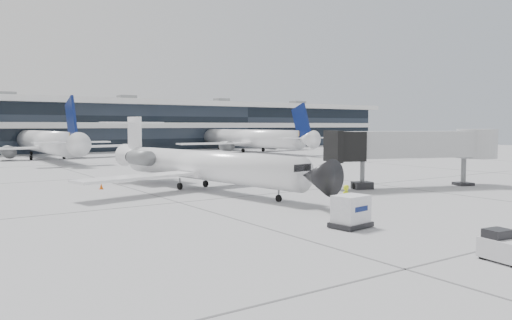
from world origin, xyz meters
TOP-DOWN VIEW (x-y plane):
  - ground at (0.00, 0.00)m, footprint 220.00×220.00m
  - terminal at (0.00, 82.00)m, footprint 170.00×22.00m
  - bg_jet_center at (-8.00, 55.00)m, footprint 32.00×40.00m
  - bg_jet_right at (32.00, 55.00)m, footprint 32.00×40.00m
  - regional_jet at (-5.33, 5.64)m, footprint 22.10×27.57m
  - jet_bridge at (11.94, -3.89)m, footprint 15.69×7.76m
  - ramp_worker at (-4.03, -10.63)m, footprint 0.79×0.62m
  - baggage_tug at (-5.79, -21.57)m, footprint 1.42×2.12m
  - cargo_uld at (-6.10, -13.18)m, footprint 2.30×1.83m
  - traffic_cone at (-12.31, 10.55)m, footprint 0.47×0.47m

SIDE VIEW (x-z plane):
  - ground at x=0.00m, z-range 0.00..0.00m
  - bg_jet_center at x=-8.00m, z-range -4.80..4.80m
  - bg_jet_right at x=32.00m, z-range -4.80..4.80m
  - traffic_cone at x=-12.31m, z-range -0.01..0.51m
  - baggage_tug at x=-5.79m, z-range -0.06..1.20m
  - cargo_uld at x=-6.10m, z-range 0.00..1.72m
  - ramp_worker at x=-4.03m, z-range 0.00..1.93m
  - regional_jet at x=-5.33m, z-range -1.01..5.36m
  - jet_bridge at x=11.94m, z-range 1.18..6.34m
  - terminal at x=0.00m, z-range 0.00..10.00m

